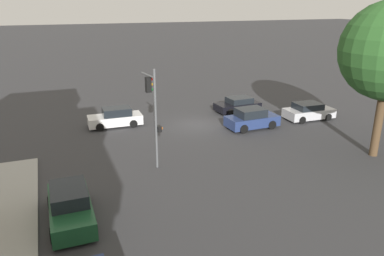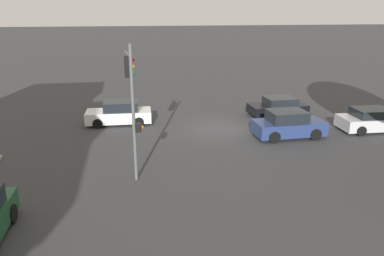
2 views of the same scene
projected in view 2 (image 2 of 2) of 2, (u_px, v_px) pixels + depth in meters
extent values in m
plane|color=#333335|center=(218.00, 129.00, 23.47)|extent=(300.00, 300.00, 0.00)
cylinder|color=#515456|center=(133.00, 115.00, 15.59)|extent=(0.14, 0.14, 5.86)
cylinder|color=#515456|center=(128.00, 54.00, 15.73)|extent=(0.32, 1.92, 0.10)
cube|color=black|center=(128.00, 67.00, 15.90)|extent=(0.33, 0.33, 0.90)
sphere|color=red|center=(132.00, 60.00, 15.86)|extent=(0.20, 0.20, 0.20)
sphere|color=#99660F|center=(133.00, 67.00, 15.95)|extent=(0.20, 0.20, 0.20)
sphere|color=#0F511E|center=(133.00, 74.00, 16.04)|extent=(0.20, 0.20, 0.20)
cube|color=black|center=(138.00, 127.00, 15.80)|extent=(0.26, 0.37, 0.35)
sphere|color=orange|center=(142.00, 127.00, 15.84)|extent=(0.18, 0.18, 0.18)
cube|color=navy|center=(289.00, 127.00, 21.80)|extent=(4.10, 1.98, 0.78)
cube|color=black|center=(287.00, 116.00, 21.56)|extent=(2.15, 1.69, 0.62)
cylinder|color=black|center=(301.00, 126.00, 22.92)|extent=(0.69, 0.24, 0.68)
cylinder|color=black|center=(315.00, 134.00, 21.30)|extent=(0.69, 0.24, 0.68)
cylinder|color=black|center=(263.00, 128.00, 22.45)|extent=(0.69, 0.24, 0.68)
cylinder|color=black|center=(274.00, 137.00, 20.83)|extent=(0.69, 0.24, 0.68)
cube|color=silver|center=(119.00, 116.00, 24.31)|extent=(4.20, 1.83, 0.72)
cube|color=black|center=(121.00, 106.00, 24.13)|extent=(2.20, 1.57, 0.60)
cylinder|color=black|center=(98.00, 123.00, 23.46)|extent=(0.63, 0.24, 0.62)
cylinder|color=black|center=(100.00, 117.00, 24.96)|extent=(0.63, 0.24, 0.62)
cylinder|color=black|center=(139.00, 122.00, 23.79)|extent=(0.63, 0.24, 0.62)
cylinder|color=black|center=(139.00, 115.00, 25.30)|extent=(0.63, 0.24, 0.62)
cube|color=black|center=(277.00, 109.00, 26.20)|extent=(4.06, 2.06, 0.63)
cube|color=black|center=(280.00, 101.00, 26.07)|extent=(2.15, 1.74, 0.48)
cylinder|color=black|center=(266.00, 115.00, 25.19)|extent=(0.67, 0.26, 0.66)
cylinder|color=black|center=(256.00, 109.00, 26.80)|extent=(0.67, 0.26, 0.66)
cylinder|color=black|center=(299.00, 113.00, 25.71)|extent=(0.67, 0.26, 0.66)
cylinder|color=black|center=(288.00, 107.00, 27.32)|extent=(0.67, 0.26, 0.66)
cube|color=#B7B7BC|center=(373.00, 122.00, 22.99)|extent=(4.13, 2.07, 0.73)
cube|color=black|center=(372.00, 113.00, 22.78)|extent=(2.17, 1.76, 0.50)
cylinder|color=black|center=(382.00, 121.00, 24.06)|extent=(0.61, 0.24, 0.60)
cylinder|color=black|center=(345.00, 122.00, 23.75)|extent=(0.61, 0.24, 0.60)
cylinder|color=black|center=(361.00, 131.00, 22.05)|extent=(0.61, 0.24, 0.60)
cylinder|color=black|center=(12.00, 214.00, 13.06)|extent=(0.22, 0.67, 0.67)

